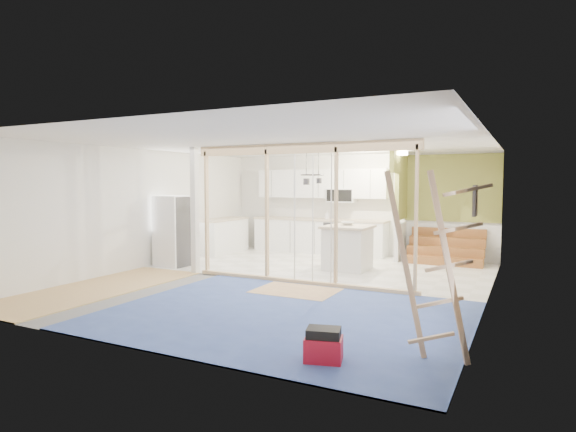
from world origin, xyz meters
The scene contains 17 objects.
room centered at (0.00, 0.00, 1.30)m, with size 7.01×8.01×2.61m.
floor_overlays centered at (0.07, 0.06, 0.01)m, with size 7.00×8.00×0.03m.
stud_frame centered at (-0.27, 0.00, 1.61)m, with size 4.66×0.14×2.60m.
base_cabinets centered at (-1.61, 3.36, 0.47)m, with size 4.45×2.24×0.93m.
upper_cabinets centered at (-0.84, 3.82, 1.82)m, with size 3.60×0.41×0.85m.
green_partition centered at (2.04, 3.66, 0.94)m, with size 2.25×1.51×2.60m.
pot_rack centered at (-0.31, 1.89, 2.00)m, with size 0.52×0.52×0.72m.
sheathing_panel centered at (3.48, -2.00, 1.30)m, with size 0.02×4.00×2.60m, color #A18257.
electrical_panel centered at (3.43, -1.40, 1.65)m, with size 0.04×0.30×0.40m, color #39393E.
ceiling_light centered at (1.40, 3.00, 2.54)m, with size 0.32×0.32×0.08m, color #FFEABF.
fridge centered at (-3.03, 0.45, 0.79)m, with size 0.73×0.71×1.59m.
island centered at (0.60, 1.75, 0.48)m, with size 0.99×0.99×0.96m.
bowl centered at (0.54, 1.88, 1.00)m, with size 0.29×0.29×0.07m, color beige.
soap_bottle_a centered at (-2.50, 3.79, 1.08)m, with size 0.12×0.12×0.30m, color #B1B9C5.
soap_bottle_b centered at (-0.70, 3.79, 1.03)m, with size 0.09×0.09×0.20m, color silver.
toolbox centered at (2.18, -3.40, 0.18)m, with size 0.45×0.38×0.37m.
ladder centered at (3.18, -2.93, 1.02)m, with size 1.05×0.24×1.99m.
Camera 1 is at (4.05, -7.95, 1.88)m, focal length 30.00 mm.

